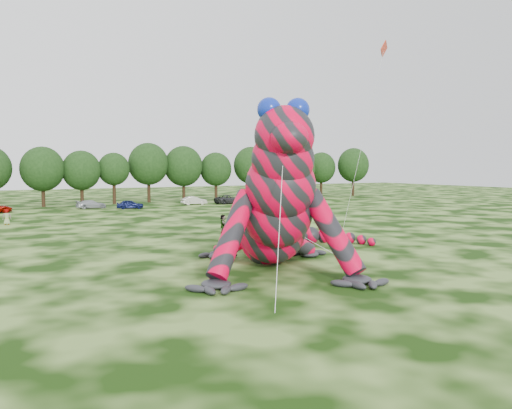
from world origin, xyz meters
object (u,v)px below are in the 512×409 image
object	(u,v)px
spectator_2	(243,209)
spectator_4	(7,217)
spectator_5	(223,224)
tree_11	(184,174)
car_5	(194,201)
tree_9	(114,178)
flying_kite	(381,63)
tree_7	(43,177)
tree_12	(216,176)
car_3	(91,204)
car_4	(130,204)
car_7	(265,198)
tree_17	(353,172)
tree_14	(275,175)
tree_16	(321,174)
inflatable_gecko	(269,186)
car_6	(230,199)
tree_8	(82,178)
tree_10	(149,173)
tree_15	(298,174)
spectator_3	(258,205)
tree_13	(251,173)

from	to	relation	value
spectator_2	spectator_4	world-z (taller)	spectator_4
spectator_5	spectator_4	distance (m)	24.99
tree_11	car_5	distance (m)	9.85
tree_9	flying_kite	bearing A→B (deg)	-78.47
tree_7	tree_12	xyz separation A→B (m)	(30.09, 0.94, -0.25)
tree_12	car_3	distance (m)	25.64
flying_kite	car_4	xyz separation A→B (m)	(-10.83, 41.74, -14.45)
tree_12	car_7	size ratio (longest dim) A/B	1.74
spectator_4	tree_17	bearing A→B (deg)	-155.24
tree_14	tree_16	world-z (taller)	tree_14
inflatable_gecko	car_6	bearing A→B (deg)	87.72
tree_16	tree_14	bearing A→B (deg)	-176.90
inflatable_gecko	tree_17	distance (m)	77.78
flying_kite	tree_8	bearing A→B (deg)	107.05
tree_7	inflatable_gecko	bearing A→B (deg)	-81.64
tree_10	car_3	world-z (taller)	tree_10
tree_14	car_3	bearing A→B (deg)	-166.79
tree_10	car_5	distance (m)	11.31
tree_15	car_4	size ratio (longest dim) A/B	2.44
tree_16	tree_17	bearing A→B (deg)	-22.63
tree_10	car_3	distance (m)	15.12
tree_11	car_4	size ratio (longest dim) A/B	2.55
tree_7	tree_10	bearing A→B (deg)	5.80
tree_16	spectator_2	bearing A→B (deg)	-138.81
tree_8	tree_14	distance (m)	37.72
tree_12	spectator_4	xyz separation A→B (m)	(-36.17, -25.10, -3.61)
flying_kite	tree_17	distance (m)	66.31
tree_7	tree_8	xyz separation A→B (m)	(5.86, 0.18, -0.27)
tree_10	car_5	bearing A→B (deg)	-61.61
car_6	spectator_2	distance (m)	20.84
tree_17	tree_11	bearing A→B (deg)	177.70
tree_12	tree_8	bearing A→B (deg)	-178.22
spectator_3	tree_15	bearing A→B (deg)	25.49
tree_17	spectator_2	bearing A→B (deg)	-146.19
spectator_2	spectator_5	bearing A→B (deg)	109.87
tree_11	tree_14	bearing A→B (deg)	1.54
tree_13	spectator_3	distance (m)	27.04
spectator_3	spectator_5	distance (m)	22.57
car_4	spectator_3	distance (m)	19.76
car_5	car_4	bearing A→B (deg)	104.31
car_4	spectator_4	xyz separation A→B (m)	(-17.09, -13.96, 0.21)
tree_16	car_4	size ratio (longest dim) A/B	2.38
tree_13	tree_9	bearing A→B (deg)	179.52
tree_14	car_5	world-z (taller)	tree_14
tree_9	spectator_2	bearing A→B (deg)	-70.40
spectator_2	spectator_4	bearing A→B (deg)	46.35
tree_16	tree_13	bearing A→B (deg)	-173.01
tree_9	tree_14	size ratio (longest dim) A/B	0.92
car_6	tree_11	bearing A→B (deg)	19.17
tree_7	tree_10	size ratio (longest dim) A/B	0.90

